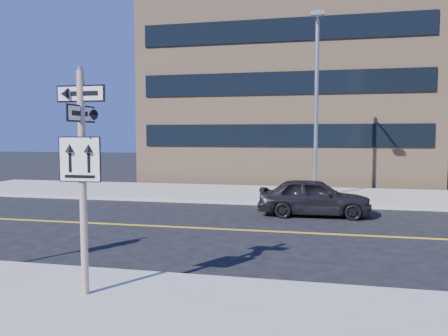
# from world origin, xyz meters

# --- Properties ---
(ground) EXTENTS (120.00, 120.00, 0.00)m
(ground) POSITION_xyz_m (0.00, 0.00, 0.00)
(ground) COLOR black
(ground) RESTS_ON ground
(sign_pole) EXTENTS (0.92, 0.92, 4.06)m
(sign_pole) POSITION_xyz_m (0.00, -2.51, 2.44)
(sign_pole) COLOR silver
(sign_pole) RESTS_ON near_sidewalk
(parked_car_a) EXTENTS (1.82, 4.21, 1.41)m
(parked_car_a) POSITION_xyz_m (3.98, 7.03, 0.71)
(parked_car_a) COLOR black
(parked_car_a) RESTS_ON ground
(streetlight_a) EXTENTS (0.55, 2.25, 8.00)m
(streetlight_a) POSITION_xyz_m (4.00, 10.76, 4.76)
(streetlight_a) COLOR gray
(streetlight_a) RESTS_ON far_sidewalk
(building_brick) EXTENTS (18.00, 18.00, 18.00)m
(building_brick) POSITION_xyz_m (2.00, 25.00, 9.00)
(building_brick) COLOR tan
(building_brick) RESTS_ON ground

